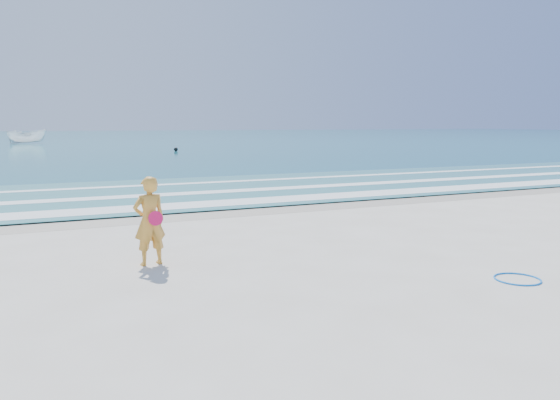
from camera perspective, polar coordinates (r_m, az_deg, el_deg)
name	(u,v)px	position (r m, az deg, el deg)	size (l,w,h in m)	color
ground	(361,303)	(8.26, 8.47, -10.64)	(400.00, 400.00, 0.00)	silver
wet_sand	(193,213)	(16.33, -9.07, -1.36)	(400.00, 2.40, 0.00)	#B2A893
ocean	(53,138)	(111.64, -22.67, 6.05)	(400.00, 190.00, 0.04)	#19727F
shallow	(157,192)	(21.14, -12.76, 0.78)	(400.00, 10.00, 0.01)	#59B7AD
foam_near	(182,205)	(17.57, -10.23, -0.56)	(400.00, 1.40, 0.01)	white
foam_mid	(161,195)	(20.36, -12.29, 0.54)	(400.00, 0.90, 0.01)	white
foam_far	(144,185)	(23.57, -14.04, 1.48)	(400.00, 0.60, 0.01)	white
hoop	(517,279)	(10.18, 23.55, -7.58)	(0.77, 0.77, 0.03)	#0C78E9
boat	(27,136)	(78.32, -24.93, 6.05)	(1.82, 4.83, 1.86)	white
buoy	(176,149)	(52.25, -10.83, 5.22)	(0.37, 0.37, 0.37)	black
woman	(149,221)	(10.43, -13.49, -2.14)	(0.66, 0.49, 1.67)	gold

